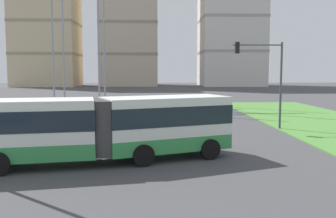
# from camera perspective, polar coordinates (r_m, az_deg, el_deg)

# --- Properties ---
(articulated_bus) EXTENTS (11.93, 5.61, 3.00)m
(articulated_bus) POSITION_cam_1_polar(r_m,az_deg,el_deg) (18.03, -8.97, -2.65)
(articulated_bus) COLOR silver
(articulated_bus) RESTS_ON ground
(car_black_sedan) EXTENTS (4.45, 2.12, 1.58)m
(car_black_sedan) POSITION_cam_1_polar(r_m,az_deg,el_deg) (31.60, -11.52, -0.76)
(car_black_sedan) COLOR black
(car_black_sedan) RESTS_ON ground
(traffic_light_far_right) EXTENTS (3.59, 0.28, 6.28)m
(traffic_light_far_right) POSITION_cam_1_polar(r_m,az_deg,el_deg) (28.37, 14.36, 5.59)
(traffic_light_far_right) COLOR #474C51
(traffic_light_far_right) RESTS_ON ground
(apartment_tower_west) EXTENTS (16.84, 15.19, 41.92)m
(apartment_tower_west) POSITION_cam_1_polar(r_m,az_deg,el_deg) (112.54, -17.72, 14.01)
(apartment_tower_west) COLOR beige
(apartment_tower_west) RESTS_ON ground
(apartment_tower_centre) EXTENTS (17.19, 17.63, 45.78)m
(apartment_tower_centre) POSITION_cam_1_polar(r_m,az_deg,el_deg) (112.63, 9.39, 15.18)
(apartment_tower_centre) COLOR silver
(apartment_tower_centre) RESTS_ON ground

